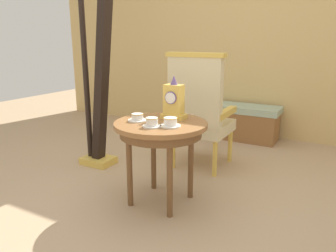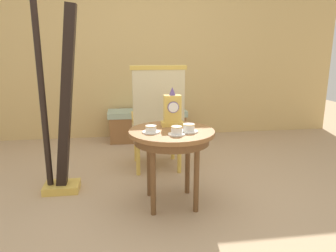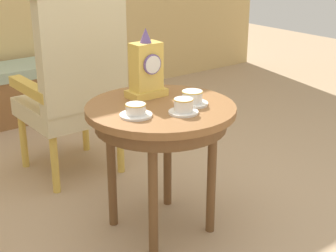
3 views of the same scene
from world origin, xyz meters
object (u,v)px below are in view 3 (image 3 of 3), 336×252
Objects in this scene: window_bench at (3,95)px; armchair at (75,82)px; teacup_right at (184,107)px; teacup_left at (136,111)px; mantel_clock at (146,70)px; side_table at (161,121)px; teacup_center at (192,98)px.

armchair is at bearing -89.29° from window_bench.
teacup_right reaches higher than window_bench.
mantel_clock reaches higher than teacup_left.
armchair reaches higher than teacup_left.
mantel_clock is 0.29× the size of armchair.
side_table is 0.19m from teacup_right.
mantel_clock is (0.20, 0.20, 0.11)m from teacup_left.
teacup_center is at bearing -4.79° from teacup_left.
teacup_right is at bearing -92.70° from mantel_clock.
armchair is 1.02× the size of window_bench.
teacup_center reaches higher than side_table.
side_table is 0.26m from mantel_clock.
teacup_right reaches higher than teacup_left.
side_table is at bearing -87.84° from armchair.
mantel_clock reaches higher than teacup_right.
mantel_clock is 0.67m from armchair.
side_table is 0.21m from teacup_left.
teacup_center is 0.13× the size of armchair.
teacup_left is at bearing -99.76° from armchair.
side_table is at bearing -100.90° from mantel_clock.
side_table is 4.73× the size of teacup_center.
armchair reaches higher than teacup_center.
side_table is 2.10× the size of mantel_clock.
armchair is 1.26m from window_bench.
side_table is at bearing 95.80° from teacup_right.
teacup_right is at bearing -87.26° from armchair.
side_table is 0.18m from teacup_center.
window_bench is (-0.04, 1.99, -0.35)m from side_table.
teacup_left is 0.86m from armchair.
teacup_left is at bearing -93.64° from window_bench.
mantel_clock is (0.01, 0.30, 0.10)m from teacup_right.
teacup_center is (0.11, 0.07, -0.00)m from teacup_right.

